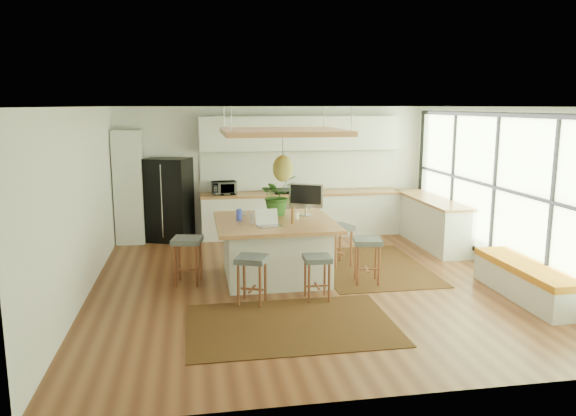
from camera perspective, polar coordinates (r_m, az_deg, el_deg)
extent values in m
plane|color=#572B19|center=(8.70, 1.87, -7.70)|extent=(7.00, 7.00, 0.00)
plane|color=white|center=(8.26, 1.99, 10.38)|extent=(7.00, 7.00, 0.00)
plane|color=silver|center=(11.79, -1.51, 3.85)|extent=(6.50, 0.00, 6.50)
plane|color=silver|center=(5.08, 9.95, -5.28)|extent=(6.50, 0.00, 6.50)
plane|color=silver|center=(8.36, -20.46, 0.42)|extent=(0.00, 7.00, 7.00)
plane|color=silver|center=(9.57, 21.36, 1.57)|extent=(0.00, 7.00, 7.00)
cube|color=silver|center=(11.46, -16.04, 2.11)|extent=(0.55, 0.60, 2.25)
cube|color=silver|center=(11.71, 1.40, -0.70)|extent=(4.20, 0.60, 0.88)
cube|color=#9B5E37|center=(11.63, 1.41, 1.52)|extent=(4.24, 0.64, 0.05)
cube|color=white|center=(11.86, 1.14, 3.89)|extent=(4.20, 0.02, 0.80)
cube|color=silver|center=(11.64, 1.30, 7.71)|extent=(4.20, 0.34, 0.70)
cube|color=silver|center=(11.33, 14.48, -1.43)|extent=(0.60, 2.50, 0.88)
cube|color=#9B5E37|center=(11.24, 14.59, 0.86)|extent=(0.64, 2.54, 0.05)
cube|color=black|center=(7.11, 0.30, -11.92)|extent=(2.60, 1.80, 0.01)
cube|color=black|center=(9.63, 8.52, -5.98)|extent=(1.80, 2.60, 0.01)
imported|color=#A5A5AA|center=(11.39, -6.61, 2.22)|extent=(0.50, 0.30, 0.33)
imported|color=#1E4C19|center=(9.15, -1.11, 0.90)|extent=(0.83, 0.86, 0.52)
imported|color=white|center=(9.14, -4.88, -0.66)|extent=(0.22, 0.22, 0.05)
cylinder|color=blue|center=(8.75, -5.03, -0.68)|extent=(0.07, 0.07, 0.19)
cylinder|color=white|center=(8.52, -3.88, -0.97)|extent=(0.07, 0.07, 0.19)
cylinder|color=brown|center=(8.47, 0.60, -1.02)|extent=(0.07, 0.07, 0.19)
cylinder|color=white|center=(8.82, 0.84, -0.55)|extent=(0.07, 0.07, 0.19)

